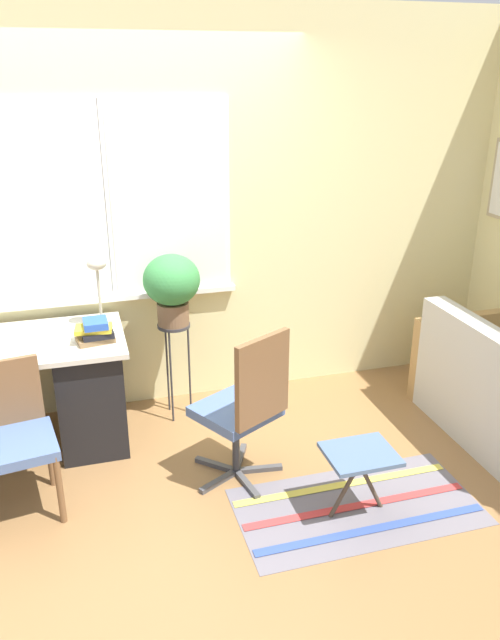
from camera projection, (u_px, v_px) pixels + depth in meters
The scene contains 10 objects.
ground_plane at pixel (148, 459), 3.91m from camera, with size 14.00×14.00×0.00m, color olive.
wall_back_with_window at pixel (119, 220), 4.13m from camera, with size 9.00×0.12×2.70m.
desk_lamp at pixel (98, 278), 3.91m from camera, with size 0.15×0.15×0.46m.
book_stack at pixel (96, 332), 3.77m from camera, with size 0.24×0.19×0.14m.
desk_chair_wooden at pixel (13, 435), 3.34m from camera, with size 0.47×0.48×0.83m.
office_chair_swivel at pixel (245, 406), 3.54m from camera, with size 0.56×0.57×0.96m.
plant_stand at pixel (174, 339), 4.21m from camera, with size 0.22×0.22×0.69m.
potted_plant at pixel (172, 284), 4.07m from camera, with size 0.37×0.37×0.48m.
floor_rug_striped at pixel (357, 506), 3.48m from camera, with size 1.35×0.70×0.01m.
folding_stool at pixel (360, 458), 3.32m from camera, with size 0.37×0.31×0.39m.
Camera 1 is at (-0.30, -3.36, 2.26)m, focal length 35.00 mm.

